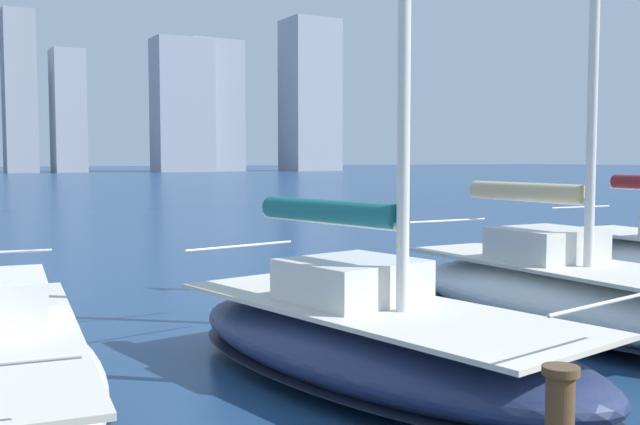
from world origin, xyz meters
The scene contains 2 objects.
sailboat_tan centered at (-4.82, -6.41, 0.70)m, with size 2.65×6.93×11.29m.
sailboat_teal centered at (-0.37, -5.56, 0.63)m, with size 3.86×7.30×11.04m.
Camera 1 is at (5.00, 2.47, 2.94)m, focal length 42.00 mm.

